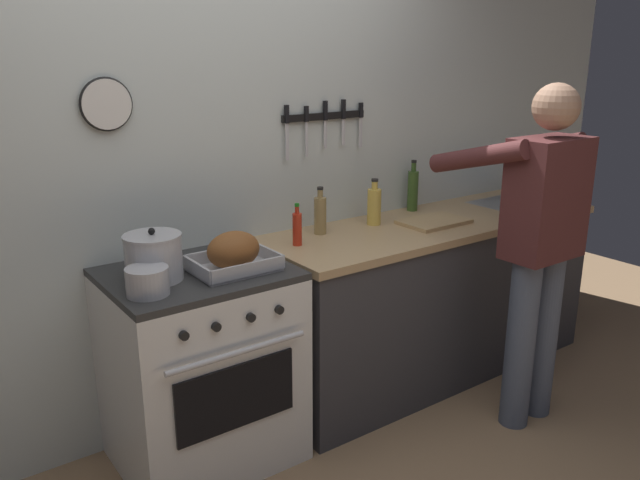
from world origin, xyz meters
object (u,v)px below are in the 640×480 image
at_px(stock_pot, 154,257).
at_px(saucepan, 147,281).
at_px(bottle_vinegar, 320,214).
at_px(person_cook, 539,237).
at_px(bottle_olive_oil, 413,190).
at_px(roasting_pan, 234,253).
at_px(cutting_board, 434,222).
at_px(bottle_hot_sauce, 297,228).
at_px(bottle_cooking_oil, 374,206).
at_px(stove, 202,367).

height_order(stock_pot, saucepan, stock_pot).
xyz_separation_m(saucepan, bottle_vinegar, (1.02, 0.30, 0.05)).
distance_m(person_cook, bottle_vinegar, 1.06).
bearing_deg(bottle_olive_oil, bottle_vinegar, -173.52).
relative_size(roasting_pan, cutting_board, 0.98).
bearing_deg(bottle_vinegar, saucepan, -163.93).
xyz_separation_m(bottle_vinegar, bottle_hot_sauce, (-0.20, -0.10, -0.02)).
bearing_deg(bottle_hot_sauce, stock_pot, -175.55).
bearing_deg(roasting_pan, bottle_vinegar, 21.20).
relative_size(roasting_pan, bottle_cooking_oil, 1.42).
bearing_deg(bottle_vinegar, cutting_board, -17.94).
bearing_deg(stock_pot, cutting_board, -1.66).
height_order(bottle_olive_oil, bottle_hot_sauce, bottle_olive_oil).
bearing_deg(bottle_hot_sauce, bottle_vinegar, 25.15).
xyz_separation_m(roasting_pan, bottle_olive_oil, (1.34, 0.32, 0.05)).
height_order(saucepan, bottle_olive_oil, bottle_olive_oil).
distance_m(roasting_pan, bottle_hot_sauce, 0.45).
distance_m(stock_pot, bottle_hot_sauce, 0.74).
bearing_deg(bottle_olive_oil, stock_pot, -171.94).
height_order(cutting_board, bottle_olive_oil, bottle_olive_oil).
height_order(stock_pot, cutting_board, stock_pot).
bearing_deg(roasting_pan, stock_pot, 164.18).
relative_size(stove, stock_pot, 3.86).
xyz_separation_m(roasting_pan, saucepan, (-0.40, -0.05, -0.02)).
bearing_deg(roasting_pan, bottle_hot_sauce, 19.20).
relative_size(bottle_olive_oil, bottle_cooking_oil, 1.19).
bearing_deg(stock_pot, person_cook, -21.29).
height_order(roasting_pan, bottle_vinegar, bottle_vinegar).
xyz_separation_m(saucepan, bottle_olive_oil, (1.74, 0.38, 0.07)).
xyz_separation_m(bottle_olive_oil, bottle_vinegar, (-0.72, -0.08, -0.02)).
height_order(person_cook, bottle_hot_sauce, person_cook).
distance_m(saucepan, bottle_olive_oil, 1.78).
bearing_deg(bottle_olive_oil, stove, -170.87).
relative_size(person_cook, saucepan, 10.14).
height_order(stove, bottle_olive_oil, bottle_olive_oil).
xyz_separation_m(person_cook, bottle_hot_sauce, (-0.90, 0.70, 0.03)).
relative_size(roasting_pan, bottle_olive_oil, 1.20).
bearing_deg(bottle_olive_oil, saucepan, -167.80).
relative_size(cutting_board, bottle_olive_oil, 1.23).
bearing_deg(bottle_olive_oil, bottle_cooking_oil, -164.75).
relative_size(person_cook, roasting_pan, 4.72).
bearing_deg(roasting_pan, person_cook, -22.53).
xyz_separation_m(stove, stock_pot, (-0.18, 0.00, 0.55)).
distance_m(roasting_pan, stock_pot, 0.33).
bearing_deg(bottle_cooking_oil, bottle_olive_oil, 15.25).
bearing_deg(person_cook, roasting_pan, 71.30).
distance_m(stove, bottle_olive_oil, 1.60).
bearing_deg(stove, bottle_cooking_oil, 6.95).
bearing_deg(cutting_board, bottle_olive_oil, 69.30).
bearing_deg(saucepan, bottle_olive_oil, 12.20).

